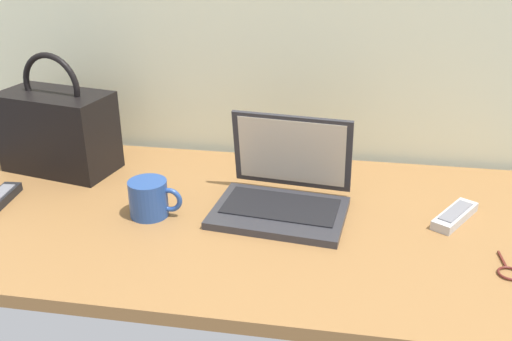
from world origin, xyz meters
TOP-DOWN VIEW (x-y plane):
  - desk at (0.00, 0.00)m, footprint 1.60×0.76m
  - laptop at (0.11, 0.05)m, footprint 0.33×0.29m
  - coffee_mug at (-0.20, -0.03)m, footprint 0.13×0.09m
  - remote_control_far at (0.52, 0.06)m, footprint 0.12×0.16m
  - handbag at (-0.53, 0.19)m, footprint 0.33×0.22m

SIDE VIEW (x-z plane):
  - desk at x=0.00m, z-range 0.00..0.03m
  - remote_control_far at x=0.52m, z-range 0.03..0.05m
  - coffee_mug at x=-0.20m, z-range 0.03..0.12m
  - laptop at x=0.11m, z-range -0.03..0.18m
  - handbag at x=-0.53m, z-range -0.02..0.31m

